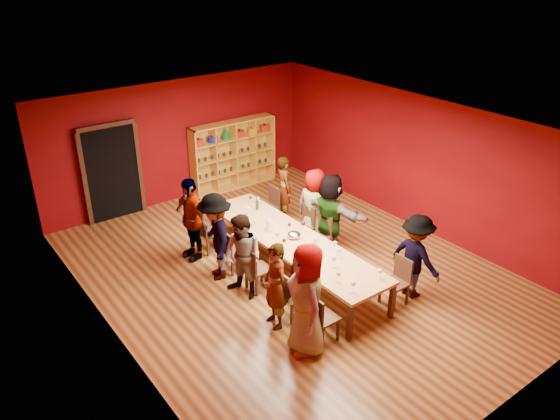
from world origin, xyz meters
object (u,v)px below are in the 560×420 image
(chair_person_right_2, at_px, (321,233))
(person_left_2, at_px, (243,257))
(chair_person_left_3, at_px, (231,249))
(chair_person_right_4, at_px, (270,204))
(person_left_1, at_px, (275,286))
(person_right_3, at_px, (314,207))
(person_right_4, at_px, (284,188))
(chair_person_left_1, at_px, (290,294))
(tasting_table, at_px, (292,241))
(chair_person_left_2, at_px, (255,267))
(spittoon_bowl, at_px, (294,235))
(person_right_0, at_px, (416,256))
(chair_person_left_0, at_px, (320,316))
(wine_bottle, at_px, (257,205))
(shelving_unit, at_px, (233,151))
(person_left_3, at_px, (216,237))
(person_left_0, at_px, (307,300))
(chair_person_right_3, at_px, (305,224))
(chair_person_right_0, at_px, (398,279))
(person_left_4, at_px, (191,219))
(chair_person_left_4, at_px, (207,231))
(person_right_2, at_px, (330,214))

(chair_person_right_2, bearing_deg, person_left_2, -172.38)
(chair_person_left_3, xyz_separation_m, chair_person_right_4, (1.82, 1.21, 0.00))
(person_left_1, relative_size, person_right_3, 0.93)
(person_right_4, bearing_deg, chair_person_left_1, 163.42)
(tasting_table, distance_m, chair_person_left_2, 0.94)
(spittoon_bowl, bearing_deg, person_right_4, 57.54)
(person_right_0, height_order, chair_person_right_2, person_right_0)
(chair_person_left_0, height_order, wine_bottle, wine_bottle)
(person_right_3, bearing_deg, person_left_2, 87.77)
(shelving_unit, height_order, person_left_3, shelving_unit)
(person_left_0, bearing_deg, person_right_0, 110.15)
(person_left_2, distance_m, chair_person_right_3, 2.25)
(chair_person_left_0, xyz_separation_m, chair_person_left_1, (0.00, 0.78, 0.00))
(shelving_unit, distance_m, chair_person_right_0, 6.27)
(chair_person_left_1, relative_size, chair_person_right_4, 1.00)
(chair_person_right_4, bearing_deg, wine_bottle, -144.63)
(person_left_3, bearing_deg, chair_person_left_2, 41.43)
(tasting_table, relative_size, person_left_1, 2.92)
(chair_person_left_2, xyz_separation_m, chair_person_left_3, (0.00, 0.83, 0.00))
(spittoon_bowl, bearing_deg, person_left_1, -138.41)
(tasting_table, height_order, chair_person_left_2, chair_person_left_2)
(person_left_4, xyz_separation_m, person_right_0, (2.57, -3.61, -0.07))
(shelving_unit, relative_size, chair_person_left_1, 2.70)
(chair_person_left_2, distance_m, person_left_2, 0.41)
(person_left_3, relative_size, chair_person_right_0, 1.96)
(tasting_table, xyz_separation_m, chair_person_left_2, (-0.91, -0.09, -0.20))
(person_left_2, bearing_deg, chair_person_left_3, 149.38)
(chair_person_right_3, bearing_deg, shelving_unit, 82.31)
(tasting_table, xyz_separation_m, person_left_0, (-1.19, -1.91, 0.24))
(chair_person_right_4, bearing_deg, person_right_0, -83.90)
(person_right_4, bearing_deg, person_left_0, 166.20)
(chair_person_left_2, height_order, chair_person_left_4, same)
(chair_person_right_2, height_order, person_right_3, person_right_3)
(person_left_2, bearing_deg, chair_person_left_2, 76.90)
(person_right_2, relative_size, wine_bottle, 6.22)
(person_left_1, bearing_deg, tasting_table, 141.35)
(chair_person_right_3, xyz_separation_m, spittoon_bowl, (-0.84, -0.70, 0.32))
(spittoon_bowl, bearing_deg, person_left_3, 150.54)
(person_left_4, distance_m, person_right_0, 4.43)
(person_left_3, xyz_separation_m, chair_person_right_2, (2.15, -0.56, -0.37))
(chair_person_right_4, bearing_deg, person_right_2, -82.25)
(chair_person_left_1, distance_m, person_left_3, 1.95)
(person_left_0, distance_m, wine_bottle, 3.65)
(tasting_table, height_order, shelving_unit, shelving_unit)
(person_left_0, bearing_deg, chair_person_right_3, 161.50)
(person_left_4, height_order, chair_person_right_2, person_left_4)
(person_left_3, xyz_separation_m, person_right_4, (2.54, 1.21, -0.09))
(person_left_1, bearing_deg, chair_person_left_1, 98.60)
(tasting_table, bearing_deg, person_right_3, 31.58)
(person_left_0, distance_m, chair_person_left_3, 2.71)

